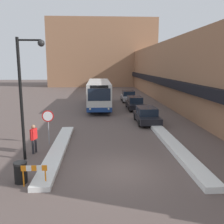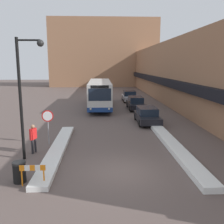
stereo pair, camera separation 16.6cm
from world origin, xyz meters
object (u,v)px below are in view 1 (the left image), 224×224
parked_car_front (147,115)px  street_lamp (26,86)px  parked_car_middle (135,103)px  parked_car_back (128,96)px  stop_sign (48,120)px  city_bus (99,93)px  pedestrian (34,136)px  trash_bin (21,172)px  construction_barricade (34,172)px

parked_car_front → street_lamp: (-8.15, -8.36, 3.32)m
parked_car_middle → parked_car_back: 6.47m
parked_car_front → stop_sign: (-7.62, -5.68, 0.92)m
city_bus → street_lamp: 18.05m
pedestrian → trash_bin: bearing=-156.7°
parked_car_back → street_lamp: street_lamp is taller
parked_car_front → parked_car_back: 13.76m
parked_car_back → parked_car_front: bearing=-90.0°
pedestrian → trash_bin: pedestrian is taller
city_bus → parked_car_middle: (4.23, -1.82, -1.00)m
city_bus → parked_car_middle: bearing=-23.3°
stop_sign → street_lamp: street_lamp is taller
parked_car_middle → parked_car_back: parked_car_back is taller
stop_sign → street_lamp: size_ratio=0.35×
stop_sign → pedestrian: 1.88m
parked_car_middle → stop_sign: (-7.62, -12.96, 0.89)m
parked_car_middle → parked_car_back: bearing=90.0°
pedestrian → construction_barricade: (1.04, -4.19, -0.37)m
city_bus → parked_car_front: 10.10m
parked_car_back → stop_sign: size_ratio=1.91×
city_bus → stop_sign: (-3.39, -14.78, -0.11)m
stop_sign → trash_bin: bearing=-91.9°
parked_car_middle → stop_sign: 15.06m
parked_car_front → trash_bin: (-7.80, -11.18, -0.24)m
city_bus → parked_car_back: (4.23, 4.65, -0.99)m
parked_car_back → trash_bin: 26.13m
stop_sign → parked_car_back: bearing=68.6°
street_lamp → construction_barricade: 4.78m
city_bus → street_lamp: bearing=-102.7°
parked_car_back → pedestrian: size_ratio=2.51×
city_bus → pedestrian: 16.96m
stop_sign → construction_barricade: size_ratio=2.06×
construction_barricade → trash_bin: bearing=151.0°
trash_bin → construction_barricade: bearing=-29.0°
parked_car_front → parked_car_back: size_ratio=1.01×
construction_barricade → parked_car_front: bearing=58.4°
parked_car_back → trash_bin: (-7.80, -24.94, -0.28)m
stop_sign → pedestrian: (-0.53, -1.70, -0.61)m
parked_car_middle → parked_car_back: size_ratio=1.09×
street_lamp → trash_bin: (0.36, -2.83, -3.57)m
trash_bin → parked_car_middle: bearing=67.1°
parked_car_front → construction_barricade: bearing=-121.6°
city_bus → parked_car_middle: size_ratio=2.61×
city_bus → parked_car_back: bearing=47.7°
pedestrian → street_lamp: bearing=-162.5°
construction_barricade → stop_sign: bearing=95.0°
parked_car_back → trash_bin: size_ratio=4.56×
street_lamp → city_bus: bearing=77.3°
parked_car_middle → city_bus: bearing=156.7°
street_lamp → stop_sign: bearing=78.7°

